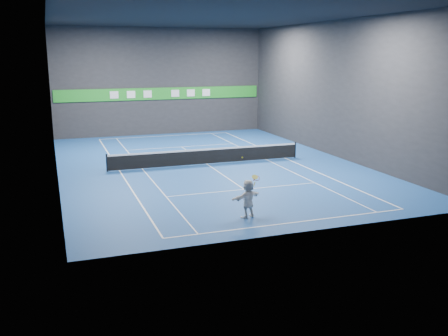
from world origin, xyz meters
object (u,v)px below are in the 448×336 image
object	(u,v)px
player	(248,199)
tennis_ball	(242,158)
tennis_racket	(256,179)
tennis_net	(207,156)

from	to	relation	value
player	tennis_ball	xyz separation A→B (m)	(-0.21, 0.15, 1.77)
player	tennis_racket	world-z (taller)	tennis_racket
player	tennis_racket	size ratio (longest dim) A/B	3.08
tennis_racket	tennis_net	bearing A→B (deg)	83.76
tennis_net	tennis_racket	world-z (taller)	tennis_racket
tennis_ball	tennis_net	distance (m)	10.81
player	tennis_net	distance (m)	10.74
player	tennis_net	bearing A→B (deg)	-120.60
tennis_ball	tennis_net	size ratio (longest dim) A/B	0.01
tennis_ball	tennis_racket	bearing A→B (deg)	-10.30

